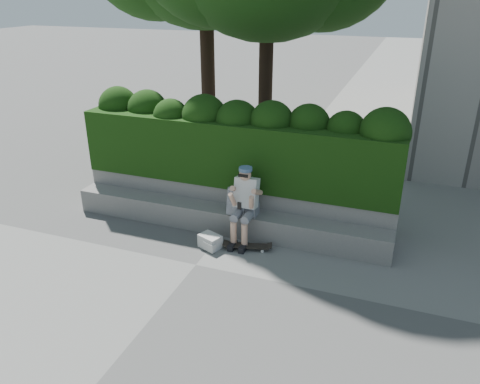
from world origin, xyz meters
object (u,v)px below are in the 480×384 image
at_px(backpack_plaid, 237,201).
at_px(person, 245,202).
at_px(backpack_ground, 210,241).
at_px(skateboard, 247,246).

bearing_deg(backpack_plaid, person, -25.40).
xyz_separation_m(backpack_plaid, backpack_ground, (-0.30, -0.56, -0.57)).
xyz_separation_m(skateboard, backpack_ground, (-0.63, -0.17, 0.05)).
bearing_deg(skateboard, person, 103.07).
distance_m(backpack_plaid, backpack_ground, 0.85).
bearing_deg(person, backpack_ground, -135.00).
height_order(person, backpack_plaid, person).
xyz_separation_m(skateboard, backpack_plaid, (-0.33, 0.39, 0.63)).
bearing_deg(backpack_plaid, backpack_ground, -118.79).
height_order(backpack_plaid, backpack_ground, backpack_plaid).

